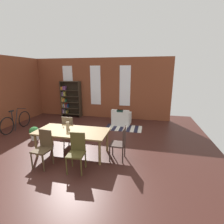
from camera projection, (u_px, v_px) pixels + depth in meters
ground_plane at (59, 148)px, 5.32m from camera, size 10.09×10.09×0.00m
back_wall_brick at (96, 88)px, 8.68m from camera, size 7.67×0.12×3.09m
window_pane_0 at (68, 85)px, 8.91m from camera, size 0.55×0.02×2.01m
window_pane_1 at (95, 85)px, 8.58m from camera, size 0.55×0.02×2.01m
window_pane_2 at (125, 86)px, 8.24m from camera, size 0.55×0.02×2.01m
dining_table at (72, 133)px, 4.80m from camera, size 2.10×0.99×0.74m
vase_on_table at (68, 126)px, 4.78m from camera, size 0.09×0.09×0.26m
tealight_candle_0 at (69, 132)px, 4.63m from camera, size 0.04×0.04×0.03m
tealight_candle_1 at (63, 127)px, 5.04m from camera, size 0.04×0.04×0.04m
tealight_candle_2 at (70, 129)px, 4.83m from camera, size 0.04×0.04×0.05m
dining_chair_near_right at (77, 151)px, 4.05m from camera, size 0.44×0.44×0.95m
dining_chair_head_right at (120, 142)px, 4.53m from camera, size 0.40×0.40×0.95m
dining_chair_near_left at (43, 147)px, 4.25m from camera, size 0.44×0.44×0.95m
dining_chair_far_left at (69, 129)px, 5.62m from camera, size 0.41×0.41×0.95m
bookshelf_tall at (70, 99)px, 8.89m from camera, size 1.09×0.34×1.92m
armchair_white at (121, 119)px, 7.65m from camera, size 0.85×0.85×0.75m
bicycle_second at (16, 122)px, 6.90m from camera, size 0.44×1.71×0.90m
potted_plant_by_shelf at (34, 133)px, 5.94m from camera, size 0.35×0.35×0.48m
striped_rug at (124, 128)px, 7.20m from camera, size 1.58×0.89×0.01m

